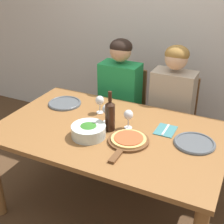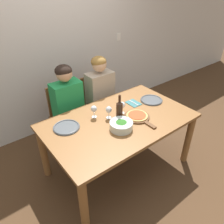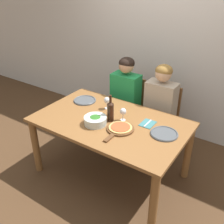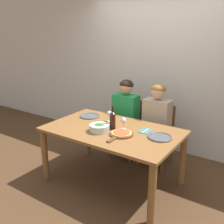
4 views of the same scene
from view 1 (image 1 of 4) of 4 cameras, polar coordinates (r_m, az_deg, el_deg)
name	(u,v)px [view 1 (image 1 of 4)]	position (r m, az deg, el deg)	size (l,w,h in m)	color
ground_plane	(110,206)	(2.78, -0.31, -16.77)	(40.00, 40.00, 0.00)	#4C331E
back_wall	(170,17)	(3.36, 10.55, 16.74)	(10.00, 0.06, 2.70)	silver
dining_table	(110,142)	(2.38, -0.34, -5.50)	(1.69, 1.03, 0.75)	brown
chair_left	(123,109)	(3.21, 2.11, 0.60)	(0.42, 0.42, 0.90)	brown
chair_right	(173,119)	(3.07, 11.06, -1.30)	(0.42, 0.42, 0.90)	brown
person_woman	(119,90)	(3.02, 1.36, 4.09)	(0.47, 0.51, 1.24)	#28282D
person_man	(172,100)	(2.86, 10.91, 2.25)	(0.47, 0.51, 1.24)	#28282D
wine_bottle	(110,115)	(2.26, -0.29, -0.58)	(0.07, 0.07, 0.31)	black
broccoli_bowl	(89,131)	(2.23, -4.30, -3.45)	(0.25, 0.25, 0.09)	silver
dinner_plate_left	(65,103)	(2.74, -8.65, 1.61)	(0.29, 0.29, 0.02)	#4C5156
dinner_plate_right	(194,143)	(2.23, 14.85, -5.48)	(0.29, 0.29, 0.02)	#4C5156
pizza_on_board	(128,140)	(2.17, 2.96, -5.21)	(0.29, 0.43, 0.04)	brown
wine_glass_left	(100,101)	(2.52, -2.25, 1.98)	(0.07, 0.07, 0.15)	silver
wine_glass_right	(128,116)	(2.30, 3.02, -0.68)	(0.07, 0.07, 0.15)	silver
wine_glass_centre	(107,110)	(2.38, -0.97, 0.37)	(0.07, 0.07, 0.15)	silver
fork_on_napkin	(166,130)	(2.35, 9.77, -3.30)	(0.14, 0.18, 0.01)	#387075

